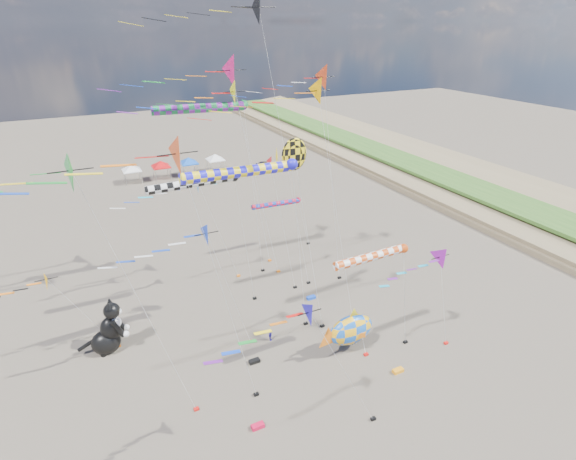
{
  "coord_description": "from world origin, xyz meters",
  "views": [
    {
      "loc": [
        -14.83,
        -18.56,
        25.56
      ],
      "look_at": [
        0.3,
        12.0,
        9.67
      ],
      "focal_mm": 28.0,
      "sensor_mm": 36.0,
      "label": 1
    }
  ],
  "objects_px": {
    "fish_inflatable": "(351,330)",
    "child_green": "(353,330)",
    "parked_car": "(265,165)",
    "child_blue": "(270,335)",
    "cat_inflatable": "(106,326)",
    "person_adult": "(355,335)"
  },
  "relations": [
    {
      "from": "cat_inflatable",
      "to": "person_adult",
      "type": "height_order",
      "value": "cat_inflatable"
    },
    {
      "from": "child_green",
      "to": "child_blue",
      "type": "xyz_separation_m",
      "value": [
        -6.85,
        2.68,
        -0.07
      ]
    },
    {
      "from": "cat_inflatable",
      "to": "person_adult",
      "type": "bearing_deg",
      "value": -13.89
    },
    {
      "from": "child_blue",
      "to": "parked_car",
      "type": "distance_m",
      "value": 51.55
    },
    {
      "from": "fish_inflatable",
      "to": "parked_car",
      "type": "relative_size",
      "value": 1.47
    },
    {
      "from": "cat_inflatable",
      "to": "person_adult",
      "type": "xyz_separation_m",
      "value": [
        19.16,
        -8.63,
        -1.55
      ]
    },
    {
      "from": "cat_inflatable",
      "to": "fish_inflatable",
      "type": "distance_m",
      "value": 20.37
    },
    {
      "from": "person_adult",
      "to": "child_blue",
      "type": "relative_size",
      "value": 1.68
    },
    {
      "from": "child_green",
      "to": "parked_car",
      "type": "relative_size",
      "value": 0.34
    },
    {
      "from": "child_blue",
      "to": "parked_car",
      "type": "relative_size",
      "value": 0.3
    },
    {
      "from": "fish_inflatable",
      "to": "person_adult",
      "type": "relative_size",
      "value": 2.95
    },
    {
      "from": "fish_inflatable",
      "to": "person_adult",
      "type": "xyz_separation_m",
      "value": [
        1.04,
        0.67,
        -1.4
      ]
    },
    {
      "from": "fish_inflatable",
      "to": "child_green",
      "type": "bearing_deg",
      "value": 48.71
    },
    {
      "from": "cat_inflatable",
      "to": "fish_inflatable",
      "type": "xyz_separation_m",
      "value": [
        18.12,
        -9.3,
        -0.15
      ]
    },
    {
      "from": "fish_inflatable",
      "to": "child_green",
      "type": "xyz_separation_m",
      "value": [
        1.49,
        1.7,
        -1.7
      ]
    },
    {
      "from": "fish_inflatable",
      "to": "child_green",
      "type": "distance_m",
      "value": 2.83
    },
    {
      "from": "fish_inflatable",
      "to": "child_blue",
      "type": "relative_size",
      "value": 4.97
    },
    {
      "from": "fish_inflatable",
      "to": "child_blue",
      "type": "distance_m",
      "value": 7.15
    },
    {
      "from": "cat_inflatable",
      "to": "child_blue",
      "type": "height_order",
      "value": "cat_inflatable"
    },
    {
      "from": "person_adult",
      "to": "child_blue",
      "type": "height_order",
      "value": "person_adult"
    },
    {
      "from": "child_green",
      "to": "fish_inflatable",
      "type": "bearing_deg",
      "value": -124.55
    },
    {
      "from": "cat_inflatable",
      "to": "parked_car",
      "type": "relative_size",
      "value": 1.34
    }
  ]
}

